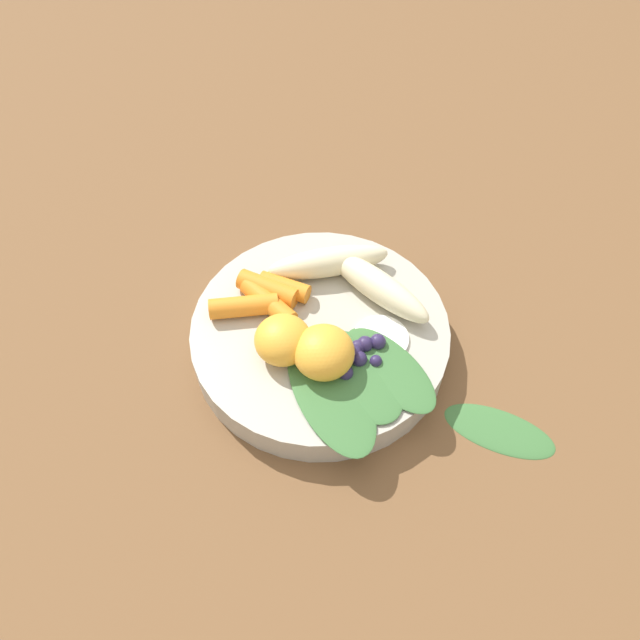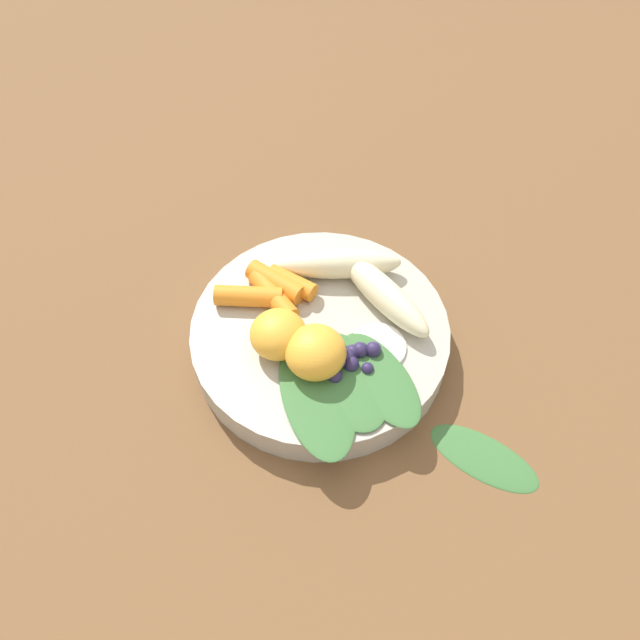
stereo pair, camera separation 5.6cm
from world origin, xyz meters
name	(u,v)px [view 1 (the left image)]	position (x,y,z in m)	size (l,w,h in m)	color
ground_plane	(320,346)	(0.00, 0.00, 0.00)	(2.40, 2.40, 0.00)	brown
bowl	(320,336)	(0.00, 0.00, 0.02)	(0.24, 0.24, 0.03)	#B2AD9E
banana_peeled_left	(329,262)	(-0.04, 0.05, 0.05)	(0.12, 0.03, 0.03)	beige
banana_peeled_right	(378,286)	(0.01, 0.06, 0.05)	(0.12, 0.03, 0.03)	beige
orange_segment_near	(324,352)	(0.03, -0.02, 0.05)	(0.05, 0.05, 0.04)	#F4A833
orange_segment_far	(283,340)	(0.00, -0.04, 0.05)	(0.05, 0.05, 0.04)	#F4A833
carrot_front	(285,287)	(-0.05, 0.00, 0.04)	(0.02, 0.02, 0.05)	orange
carrot_mid_left	(268,289)	(-0.06, -0.01, 0.04)	(0.02, 0.02, 0.06)	orange
carrot_mid_right	(268,302)	(-0.05, -0.02, 0.04)	(0.02, 0.02, 0.06)	orange
carrot_rear	(244,306)	(-0.06, -0.04, 0.04)	(0.02, 0.02, 0.06)	orange
blueberry_pile	(359,352)	(0.05, 0.00, 0.04)	(0.04, 0.06, 0.02)	#2D234C
coconut_shred_patch	(381,338)	(0.05, 0.03, 0.03)	(0.05, 0.05, 0.00)	white
kale_leaf_left	(330,391)	(0.06, -0.04, 0.03)	(0.13, 0.06, 0.01)	#3D7038
kale_leaf_right	(358,375)	(0.06, -0.01, 0.03)	(0.10, 0.06, 0.01)	#3D7038
kale_leaf_rear	(389,369)	(0.07, 0.01, 0.03)	(0.10, 0.05, 0.01)	#3D7038
kale_leaf_stray	(500,430)	(0.17, 0.06, 0.00)	(0.10, 0.04, 0.01)	#3D7038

